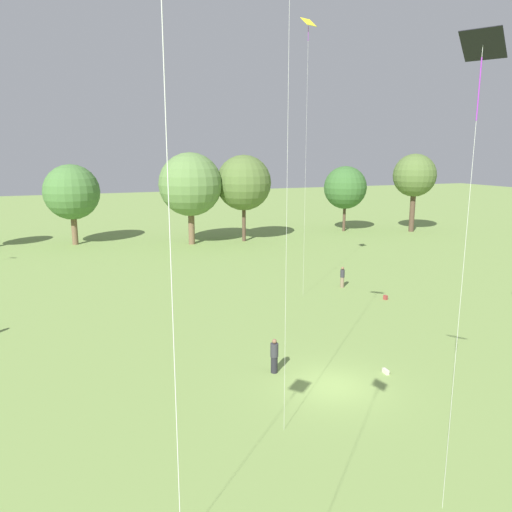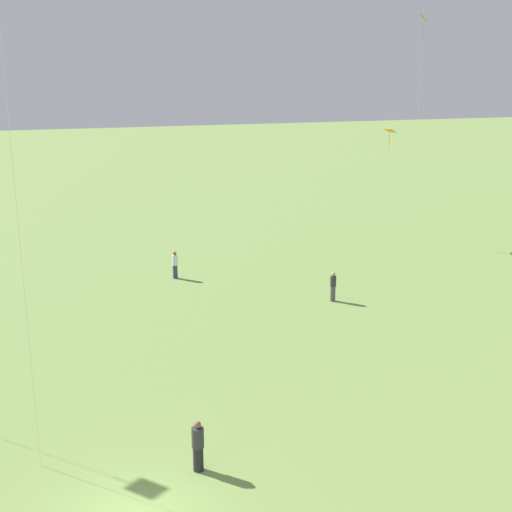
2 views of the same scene
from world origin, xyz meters
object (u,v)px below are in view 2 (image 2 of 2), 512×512
person_3 (198,446)px  person_1 (175,265)px  kite_3 (390,135)px  person_0 (333,286)px  kite_0 (423,32)px

person_3 → person_1: bearing=176.4°
person_3 → kite_3: kite_3 is taller
person_0 → kite_0: bearing=-129.9°
person_1 → person_3: 21.26m
person_0 → person_3: 17.93m
kite_0 → kite_3: (0.94, -2.68, -7.14)m
person_0 → person_3: size_ratio=0.94×
person_0 → kite_0: (-12.97, 11.69, 13.94)m
kite_0 → person_1: bearing=-166.1°
person_1 → kite_3: size_ratio=0.21×
person_0 → person_3: (14.47, -10.59, 0.04)m
person_1 → kite_0: size_ratio=0.11×
person_0 → person_3: person_3 is taller
person_3 → kite_3: 33.65m
kite_3 → kite_0: bearing=-50.3°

